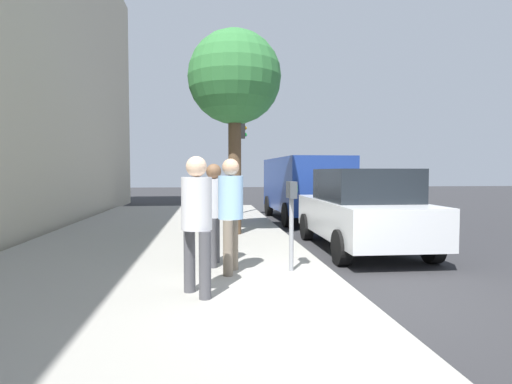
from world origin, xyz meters
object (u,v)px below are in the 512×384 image
Objects in this scene: parking_officer at (214,206)px; parking_meter at (292,207)px; pedestrian_at_meter at (231,206)px; traffic_signal at (239,148)px; street_tree at (235,80)px; pedestrian_bystander at (197,214)px; parked_sedan_near at (362,209)px; parked_van_far at (304,185)px.

parking_meter is at bearing -16.44° from parking_officer.
pedestrian_at_meter is 0.62m from parking_officer.
street_tree is at bearing 174.46° from traffic_signal.
traffic_signal is (10.00, -1.27, 1.39)m from pedestrian_bystander.
parked_sedan_near reaches higher than parking_meter.
parking_meter is at bearing 16.44° from pedestrian_at_meter.
pedestrian_bystander is 9.65m from parked_van_far.
parking_meter is at bearing -170.82° from street_tree.
parked_sedan_near is (2.30, -2.96, -0.29)m from pedestrian_at_meter.
parking_meter is 0.32× the size of parked_sedan_near.
pedestrian_at_meter is at bearing 175.58° from street_tree.
parked_sedan_near is 0.84× the size of parked_van_far.
street_tree reaches higher than parked_van_far.
parked_sedan_near is 0.88× the size of street_tree.
street_tree is (5.12, -0.79, 2.79)m from pedestrian_bystander.
parked_sedan_near is at bearing 12.85° from pedestrian_bystander.
traffic_signal is at bearing 100.80° from pedestrian_at_meter.
street_tree is at bearing 57.33° from parked_sedan_near.
pedestrian_bystander reaches higher than parked_sedan_near.
pedestrian_bystander is 10.18m from traffic_signal.
parked_sedan_near is at bearing -161.70° from traffic_signal.
traffic_signal is (8.87, 0.17, 1.41)m from parking_meter.
parking_officer is 3.66m from parked_sedan_near.
parking_officer is 8.00m from parked_van_far.
street_tree reaches higher than parking_officer.
street_tree is 1.40× the size of traffic_signal.
pedestrian_bystander reaches higher than parking_meter.
parking_meter is at bearing -178.90° from traffic_signal.
street_tree is (-3.89, 2.65, 2.72)m from parked_van_far.
pedestrian_at_meter is 1.00× the size of pedestrian_bystander.
parking_meter is 3.05m from parked_sedan_near.
parked_sedan_near is 1.23× the size of traffic_signal.
parked_van_far is at bearing 74.47° from parking_officer.
parking_officer is 8.50m from traffic_signal.
parked_van_far is 5.44m from street_tree.
parking_officer reaches higher than parked_sedan_near.
pedestrian_at_meter is at bearing 159.46° from parked_van_far.
parked_sedan_near is (1.74, -3.21, -0.24)m from parking_officer.
parking_officer is at bearing 65.45° from parking_meter.
parked_van_far is (7.88, -2.00, 0.09)m from parking_meter.
pedestrian_at_meter is 0.35× the size of street_tree.
parked_sedan_near is at bearing -41.21° from parking_meter.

